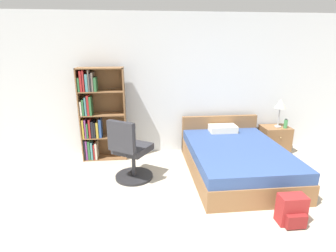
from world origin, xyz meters
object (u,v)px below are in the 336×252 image
object	(u,v)px
bookshelf	(97,116)
water_bottle	(286,124)
backpack_red	(292,211)
nightstand	(274,139)
office_chair	(130,153)
table_lamp	(280,105)
bed	(235,158)

from	to	relation	value
bookshelf	water_bottle	distance (m)	3.55
bookshelf	backpack_red	size ratio (longest dim) A/B	4.60
nightstand	office_chair	bearing A→B (deg)	-162.25
nightstand	table_lamp	size ratio (longest dim) A/B	0.95
nightstand	table_lamp	xyz separation A→B (m)	(0.03, -0.01, 0.69)
office_chair	table_lamp	world-z (taller)	table_lamp
bookshelf	water_bottle	bearing A→B (deg)	-1.86
bed	nightstand	distance (m)	1.36
water_bottle	backpack_red	world-z (taller)	water_bottle
office_chair	water_bottle	world-z (taller)	office_chair
table_lamp	bed	bearing A→B (deg)	-144.98
bed	bookshelf	bearing A→B (deg)	160.67
backpack_red	office_chair	bearing A→B (deg)	146.64
bookshelf	table_lamp	size ratio (longest dim) A/B	3.03
office_chair	backpack_red	size ratio (longest dim) A/B	2.77
office_chair	nightstand	distance (m)	2.95
backpack_red	bed	bearing A→B (deg)	98.95
bed	water_bottle	world-z (taller)	bed
water_bottle	backpack_red	size ratio (longest dim) A/B	0.51
bookshelf	table_lamp	bearing A→B (deg)	-0.36
bookshelf	backpack_red	xyz separation A→B (m)	(2.53, -2.17, -0.65)
nightstand	bed	bearing A→B (deg)	-144.00
office_chair	backpack_red	xyz separation A→B (m)	(1.92, -1.26, -0.28)
office_chair	water_bottle	xyz separation A→B (m)	(2.93, 0.80, 0.14)
bed	nightstand	xyz separation A→B (m)	(1.10, 0.80, 0.01)
office_chair	nightstand	xyz separation A→B (m)	(2.80, 0.90, -0.20)
table_lamp	backpack_red	distance (m)	2.46
bed	backpack_red	distance (m)	1.38
bed	office_chair	bearing A→B (deg)	-176.68
bed	table_lamp	bearing A→B (deg)	35.02
water_bottle	backpack_red	bearing A→B (deg)	-116.23
bookshelf	office_chair	size ratio (longest dim) A/B	1.66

